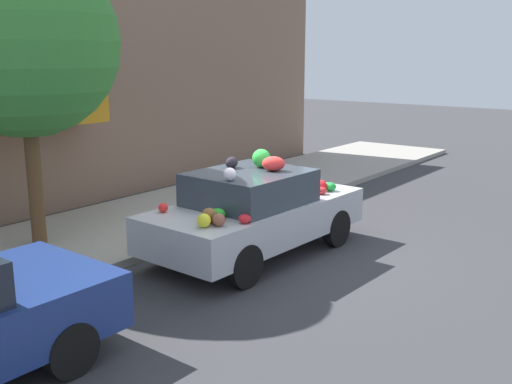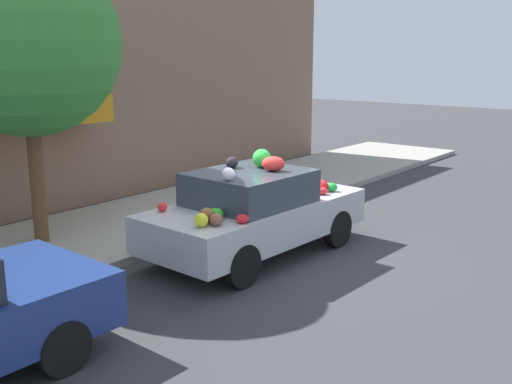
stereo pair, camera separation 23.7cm
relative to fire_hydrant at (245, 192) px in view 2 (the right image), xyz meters
name	(u,v)px [view 2 (the right image)]	position (x,y,z in m)	size (l,w,h in m)	color
ground_plane	(250,253)	(-1.83, -1.63, -0.47)	(60.00, 60.00, 0.00)	#38383A
sidewalk_curb	(143,221)	(-1.83, 1.07, -0.41)	(24.00, 3.20, 0.13)	#9E998E
building_facade	(65,91)	(-1.88, 3.29, 2.00)	(18.00, 1.20, 4.99)	#846651
street_tree	(26,42)	(-3.89, 1.25, 2.94)	(3.01, 3.01, 4.81)	brown
fire_hydrant	(245,192)	(0.00, 0.00, 0.00)	(0.20, 0.20, 0.70)	#B2B2B7
art_car	(255,211)	(-1.84, -1.76, 0.28)	(3.99, 1.86, 1.72)	#B7BABF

